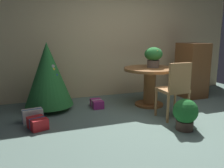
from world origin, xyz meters
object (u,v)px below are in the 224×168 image
(flower_vase, at_px, (153,56))
(potted_plant, at_px, (185,113))
(wooden_cabinet, at_px, (192,70))
(holiday_tree, at_px, (48,74))
(gift_box_red, at_px, (38,123))
(gift_box_cream, at_px, (33,116))
(wooden_chair_near, at_px, (175,87))
(gift_box_purple, at_px, (97,104))
(round_dining_table, at_px, (150,80))

(flower_vase, relative_size, potted_plant, 0.84)
(wooden_cabinet, xyz_separation_m, potted_plant, (-1.36, -1.61, -0.35))
(holiday_tree, height_order, gift_box_red, holiday_tree)
(gift_box_cream, distance_m, wooden_cabinet, 3.57)
(wooden_chair_near, bearing_deg, gift_box_red, 170.61)
(flower_vase, height_order, gift_box_purple, flower_vase)
(wooden_chair_near, bearing_deg, potted_plant, -104.54)
(round_dining_table, distance_m, potted_plant, 1.33)
(gift_box_purple, xyz_separation_m, wooden_cabinet, (2.29, 0.09, 0.53))
(gift_box_cream, relative_size, gift_box_purple, 1.06)
(wooden_chair_near, bearing_deg, gift_box_purple, 134.07)
(wooden_chair_near, height_order, gift_box_red, wooden_chair_near)
(gift_box_red, bearing_deg, gift_box_cream, 101.17)
(gift_box_purple, distance_m, wooden_cabinet, 2.35)
(wooden_chair_near, distance_m, holiday_tree, 2.29)
(wooden_chair_near, distance_m, potted_plant, 0.55)
(round_dining_table, height_order, gift_box_cream, round_dining_table)
(flower_vase, xyz_separation_m, holiday_tree, (-2.00, 0.37, -0.31))
(gift_box_purple, relative_size, wooden_cabinet, 0.26)
(wooden_cabinet, bearing_deg, flower_vase, -166.27)
(holiday_tree, xyz_separation_m, wooden_cabinet, (3.17, -0.09, -0.07))
(flower_vase, bearing_deg, wooden_chair_near, -94.93)
(wooden_cabinet, bearing_deg, gift_box_cream, -171.97)
(round_dining_table, height_order, flower_vase, flower_vase)
(gift_box_cream, xyz_separation_m, gift_box_purple, (1.21, 0.41, -0.03))
(round_dining_table, bearing_deg, flower_vase, 14.37)
(gift_box_cream, xyz_separation_m, wooden_cabinet, (3.50, 0.49, 0.50))
(flower_vase, xyz_separation_m, wooden_chair_near, (-0.08, -0.87, -0.45))
(flower_vase, distance_m, holiday_tree, 2.05)
(round_dining_table, relative_size, gift_box_purple, 3.26)
(wooden_chair_near, bearing_deg, gift_box_cream, 163.48)
(gift_box_red, height_order, potted_plant, potted_plant)
(gift_box_purple, height_order, wooden_cabinet, wooden_cabinet)
(holiday_tree, bearing_deg, gift_box_red, -106.84)
(wooden_chair_near, bearing_deg, flower_vase, 85.07)
(gift_box_red, xyz_separation_m, wooden_cabinet, (3.44, 0.80, 0.52))
(gift_box_cream, bearing_deg, holiday_tree, 60.49)
(gift_box_cream, height_order, gift_box_purple, gift_box_cream)
(round_dining_table, bearing_deg, potted_plant, -95.08)
(gift_box_cream, bearing_deg, wooden_cabinet, 8.03)
(round_dining_table, relative_size, holiday_tree, 0.81)
(potted_plant, bearing_deg, wooden_cabinet, 49.69)
(flower_vase, bearing_deg, potted_plant, -98.24)
(wooden_chair_near, xyz_separation_m, gift_box_red, (-2.19, 0.36, -0.46))
(holiday_tree, bearing_deg, wooden_cabinet, -1.56)
(wooden_cabinet, bearing_deg, wooden_chair_near, -137.07)
(potted_plant, bearing_deg, holiday_tree, 136.84)
(flower_vase, relative_size, wooden_cabinet, 0.33)
(wooden_chair_near, relative_size, gift_box_red, 2.69)
(wooden_chair_near, relative_size, gift_box_cream, 2.89)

